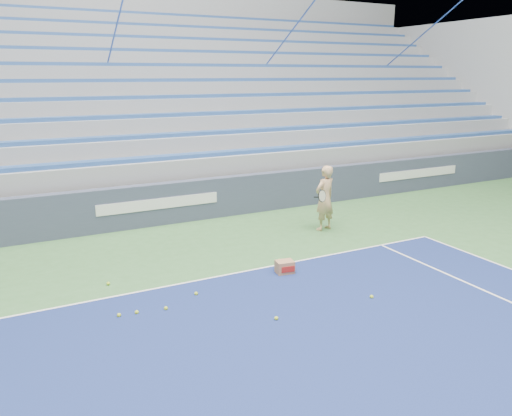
{
  "coord_description": "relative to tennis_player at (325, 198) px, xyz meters",
  "views": [
    {
      "loc": [
        -3.43,
        3.46,
        3.84
      ],
      "look_at": [
        1.11,
        12.38,
        1.15
      ],
      "focal_mm": 35.0,
      "sensor_mm": 36.0,
      "label": 1
    }
  ],
  "objects": [
    {
      "name": "ball_box",
      "position": [
        -2.34,
        -2.05,
        -0.7
      ],
      "size": [
        0.38,
        0.32,
        0.26
      ],
      "color": "#A1714E",
      "rests_on": "ground"
    },
    {
      "name": "bleachers",
      "position": [
        -3.62,
        8.09,
        1.52
      ],
      "size": [
        31.0,
        9.15,
        7.3
      ],
      "color": "gray",
      "rests_on": "ground"
    },
    {
      "name": "tennis_ball_1",
      "position": [
        -1.55,
        -3.75,
        -0.8
      ],
      "size": [
        0.07,
        0.07,
        0.07
      ],
      "primitive_type": "sphere",
      "color": "#C5DE2D",
      "rests_on": "ground"
    },
    {
      "name": "tennis_ball_4",
      "position": [
        -2.13,
        -1.46,
        -0.8
      ],
      "size": [
        0.07,
        0.07,
        0.07
      ],
      "primitive_type": "sphere",
      "color": "#C5DE2D",
      "rests_on": "ground"
    },
    {
      "name": "tennis_ball_2",
      "position": [
        -5.41,
        -2.46,
        -0.8
      ],
      "size": [
        0.07,
        0.07,
        0.07
      ],
      "primitive_type": "sphere",
      "color": "#C5DE2D",
      "rests_on": "ground"
    },
    {
      "name": "tennis_player",
      "position": [
        0.0,
        0.0,
        0.0
      ],
      "size": [
        0.95,
        0.88,
        1.66
      ],
      "color": "tan",
      "rests_on": "ground"
    },
    {
      "name": "tennis_ball_6",
      "position": [
        -5.69,
        -2.43,
        -0.8
      ],
      "size": [
        0.07,
        0.07,
        0.07
      ],
      "primitive_type": "sphere",
      "color": "#C5DE2D",
      "rests_on": "ground"
    },
    {
      "name": "tennis_ball_3",
      "position": [
        -4.27,
        -2.22,
        -0.8
      ],
      "size": [
        0.07,
        0.07,
        0.07
      ],
      "primitive_type": "sphere",
      "color": "#C5DE2D",
      "rests_on": "ground"
    },
    {
      "name": "sponsor_barrier",
      "position": [
        -3.62,
        2.38,
        -0.28
      ],
      "size": [
        30.0,
        0.32,
        1.1
      ],
      "color": "#383F56",
      "rests_on": "ground"
    },
    {
      "name": "tennis_ball_7",
      "position": [
        -5.6,
        -1.05,
        -0.8
      ],
      "size": [
        0.07,
        0.07,
        0.07
      ],
      "primitive_type": "sphere",
      "color": "#C5DE2D",
      "rests_on": "ground"
    },
    {
      "name": "tennis_ball_5",
      "position": [
        -3.45,
        -3.69,
        -0.8
      ],
      "size": [
        0.07,
        0.07,
        0.07
      ],
      "primitive_type": "sphere",
      "color": "#C5DE2D",
      "rests_on": "ground"
    },
    {
      "name": "tennis_ball_0",
      "position": [
        -4.93,
        -2.54,
        -0.8
      ],
      "size": [
        0.07,
        0.07,
        0.07
      ],
      "primitive_type": "sphere",
      "color": "#C5DE2D",
      "rests_on": "ground"
    }
  ]
}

